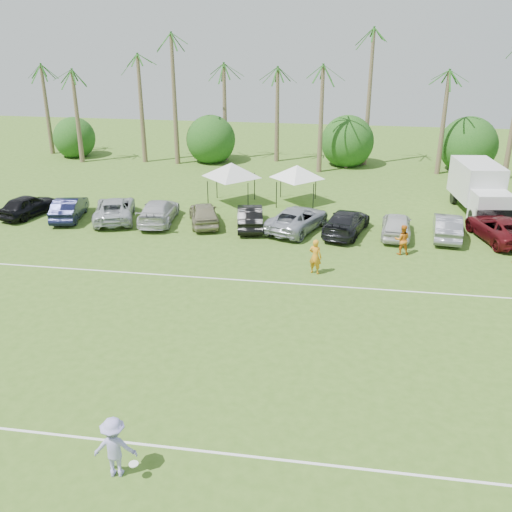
# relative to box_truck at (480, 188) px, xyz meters

# --- Properties ---
(ground) EXTENTS (120.00, 120.00, 0.00)m
(ground) POSITION_rel_box_truck_xyz_m (-14.69, -26.90, -1.70)
(ground) COLOR #3F631D
(ground) RESTS_ON ground
(field_lines) EXTENTS (80.00, 12.10, 0.01)m
(field_lines) POSITION_rel_box_truck_xyz_m (-14.69, -18.90, -1.70)
(field_lines) COLOR white
(field_lines) RESTS_ON ground
(palm_tree_0) EXTENTS (2.40, 2.40, 8.90)m
(palm_tree_0) POSITION_rel_box_truck_xyz_m (-36.69, 11.10, 5.78)
(palm_tree_0) COLOR brown
(palm_tree_0) RESTS_ON ground
(palm_tree_1) EXTENTS (2.40, 2.40, 9.90)m
(palm_tree_1) POSITION_rel_box_truck_xyz_m (-31.69, 11.10, 6.65)
(palm_tree_1) COLOR brown
(palm_tree_1) RESTS_ON ground
(palm_tree_2) EXTENTS (2.40, 2.40, 10.90)m
(palm_tree_2) POSITION_rel_box_truck_xyz_m (-26.69, 11.10, 7.51)
(palm_tree_2) COLOR brown
(palm_tree_2) RESTS_ON ground
(palm_tree_3) EXTENTS (2.40, 2.40, 11.90)m
(palm_tree_3) POSITION_rel_box_truck_xyz_m (-22.69, 11.10, 8.36)
(palm_tree_3) COLOR brown
(palm_tree_3) RESTS_ON ground
(palm_tree_4) EXTENTS (2.40, 2.40, 8.90)m
(palm_tree_4) POSITION_rel_box_truck_xyz_m (-18.69, 11.10, 5.78)
(palm_tree_4) COLOR brown
(palm_tree_4) RESTS_ON ground
(palm_tree_5) EXTENTS (2.40, 2.40, 9.90)m
(palm_tree_5) POSITION_rel_box_truck_xyz_m (-14.69, 11.10, 6.65)
(palm_tree_5) COLOR brown
(palm_tree_5) RESTS_ON ground
(palm_tree_6) EXTENTS (2.40, 2.40, 10.90)m
(palm_tree_6) POSITION_rel_box_truck_xyz_m (-10.69, 11.10, 7.51)
(palm_tree_6) COLOR brown
(palm_tree_6) RESTS_ON ground
(palm_tree_7) EXTENTS (2.40, 2.40, 11.90)m
(palm_tree_7) POSITION_rel_box_truck_xyz_m (-6.69, 11.10, 8.36)
(palm_tree_7) COLOR brown
(palm_tree_7) RESTS_ON ground
(palm_tree_8) EXTENTS (2.40, 2.40, 8.90)m
(palm_tree_8) POSITION_rel_box_truck_xyz_m (-1.69, 11.10, 5.78)
(palm_tree_8) COLOR brown
(palm_tree_8) RESTS_ON ground
(palm_tree_9) EXTENTS (2.40, 2.40, 9.90)m
(palm_tree_9) POSITION_rel_box_truck_xyz_m (3.31, 11.10, 6.65)
(palm_tree_9) COLOR brown
(palm_tree_9) RESTS_ON ground
(bush_tree_0) EXTENTS (4.00, 4.00, 4.00)m
(bush_tree_0) POSITION_rel_box_truck_xyz_m (-33.69, 12.10, 0.10)
(bush_tree_0) COLOR brown
(bush_tree_0) RESTS_ON ground
(bush_tree_1) EXTENTS (4.00, 4.00, 4.00)m
(bush_tree_1) POSITION_rel_box_truck_xyz_m (-20.69, 12.10, 0.10)
(bush_tree_1) COLOR brown
(bush_tree_1) RESTS_ON ground
(bush_tree_2) EXTENTS (4.00, 4.00, 4.00)m
(bush_tree_2) POSITION_rel_box_truck_xyz_m (-8.69, 12.10, 0.10)
(bush_tree_2) COLOR brown
(bush_tree_2) RESTS_ON ground
(bush_tree_3) EXTENTS (4.00, 4.00, 4.00)m
(bush_tree_3) POSITION_rel_box_truck_xyz_m (1.31, 12.10, 0.10)
(bush_tree_3) COLOR brown
(bush_tree_3) RESTS_ON ground
(sideline_player_a) EXTENTS (0.78, 0.64, 1.82)m
(sideline_player_a) POSITION_rel_box_truck_xyz_m (-9.97, -11.49, -0.79)
(sideline_player_a) COLOR orange
(sideline_player_a) RESTS_ON ground
(sideline_player_b) EXTENTS (0.87, 0.70, 1.68)m
(sideline_player_b) POSITION_rel_box_truck_xyz_m (-5.48, -8.20, -0.86)
(sideline_player_b) COLOR orange
(sideline_player_b) RESTS_ON ground
(box_truck) EXTENTS (3.08, 6.41, 3.18)m
(box_truck) POSITION_rel_box_truck_xyz_m (0.00, 0.00, 0.00)
(box_truck) COLOR silver
(box_truck) RESTS_ON ground
(canopy_tent_left) EXTENTS (4.22, 4.22, 3.42)m
(canopy_tent_left) POSITION_rel_box_truck_xyz_m (-16.36, -0.75, 1.22)
(canopy_tent_left) COLOR black
(canopy_tent_left) RESTS_ON ground
(canopy_tent_right) EXTENTS (3.87, 3.87, 3.14)m
(canopy_tent_right) POSITION_rel_box_truck_xyz_m (-11.99, 0.23, 0.99)
(canopy_tent_right) COLOR black
(canopy_tent_right) RESTS_ON ground
(frisbee_player) EXTENTS (1.35, 0.86, 1.87)m
(frisbee_player) POSITION_rel_box_truck_xyz_m (-14.61, -26.14, -0.77)
(frisbee_player) COLOR #A09ADB
(frisbee_player) RESTS_ON ground
(parked_car_0) EXTENTS (2.72, 4.46, 1.42)m
(parked_car_0) POSITION_rel_box_truck_xyz_m (-28.96, -5.25, -0.99)
(parked_car_0) COLOR black
(parked_car_0) RESTS_ON ground
(parked_car_1) EXTENTS (2.31, 4.51, 1.42)m
(parked_car_1) POSITION_rel_box_truck_xyz_m (-26.03, -5.38, -0.99)
(parked_car_1) COLOR black
(parked_car_1) RESTS_ON ground
(parked_car_2) EXTENTS (3.78, 5.57, 1.42)m
(parked_car_2) POSITION_rel_box_truck_xyz_m (-23.11, -5.08, -0.99)
(parked_car_2) COLOR #AAAEB3
(parked_car_2) RESTS_ON ground
(parked_car_3) EXTENTS (2.48, 5.06, 1.42)m
(parked_car_3) POSITION_rel_box_truck_xyz_m (-20.19, -5.10, -0.99)
(parked_car_3) COLOR #BCBBC0
(parked_car_3) RESTS_ON ground
(parked_car_4) EXTENTS (2.92, 4.48, 1.42)m
(parked_car_4) POSITION_rel_box_truck_xyz_m (-17.27, -5.09, -0.99)
(parked_car_4) COLOR gray
(parked_car_4) RESTS_ON ground
(parked_car_5) EXTENTS (2.26, 4.50, 1.42)m
(parked_car_5) POSITION_rel_box_truck_xyz_m (-14.35, -5.21, -0.99)
(parked_car_5) COLOR black
(parked_car_5) RESTS_ON ground
(parked_car_6) EXTENTS (4.03, 5.61, 1.42)m
(parked_car_6) POSITION_rel_box_truck_xyz_m (-11.43, -5.22, -0.99)
(parked_car_6) COLOR #9598A4
(parked_car_6) RESTS_ON ground
(parked_car_7) EXTENTS (3.19, 5.23, 1.42)m
(parked_car_7) POSITION_rel_box_truck_xyz_m (-8.50, -5.36, -0.99)
(parked_car_7) COLOR black
(parked_car_7) RESTS_ON ground
(parked_car_8) EXTENTS (2.00, 4.28, 1.42)m
(parked_car_8) POSITION_rel_box_truck_xyz_m (-5.58, -5.37, -0.99)
(parked_car_8) COLOR silver
(parked_car_8) RESTS_ON ground
(parked_car_9) EXTENTS (1.97, 4.44, 1.42)m
(parked_car_9) POSITION_rel_box_truck_xyz_m (-2.66, -5.18, -0.99)
(parked_car_9) COLOR slate
(parked_car_9) RESTS_ON ground
(parked_car_10) EXTENTS (3.64, 5.55, 1.42)m
(parked_car_10) POSITION_rel_box_truck_xyz_m (0.26, -5.10, -0.99)
(parked_car_10) COLOR #530F14
(parked_car_10) RESTS_ON ground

